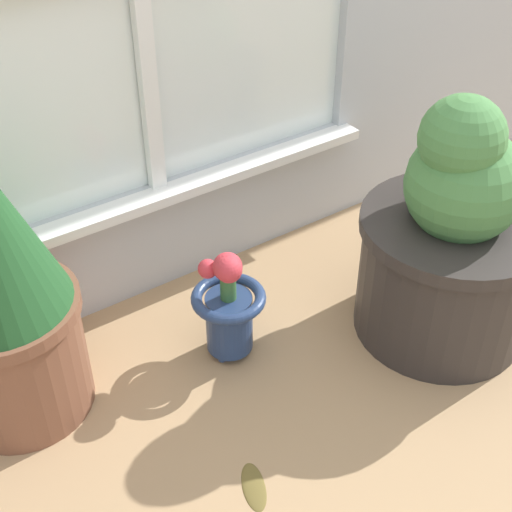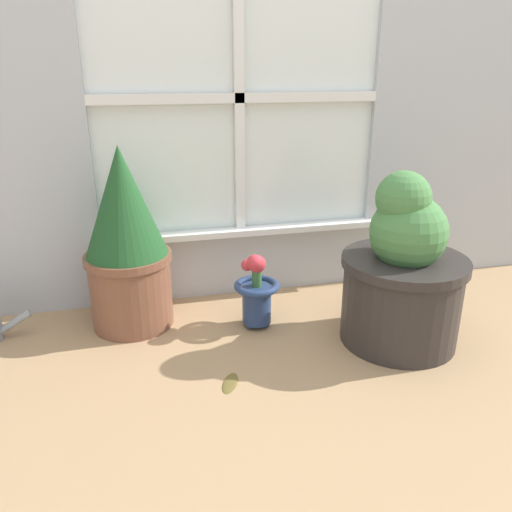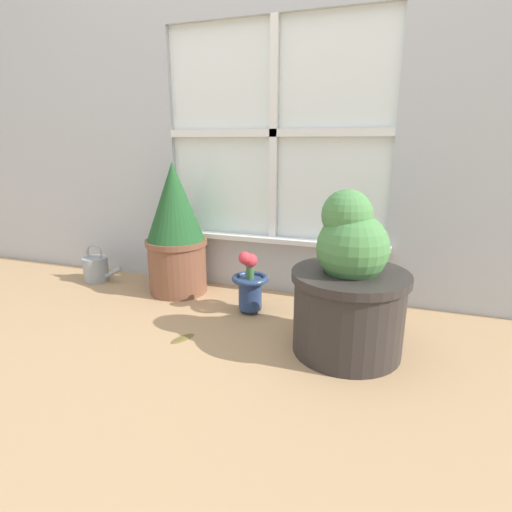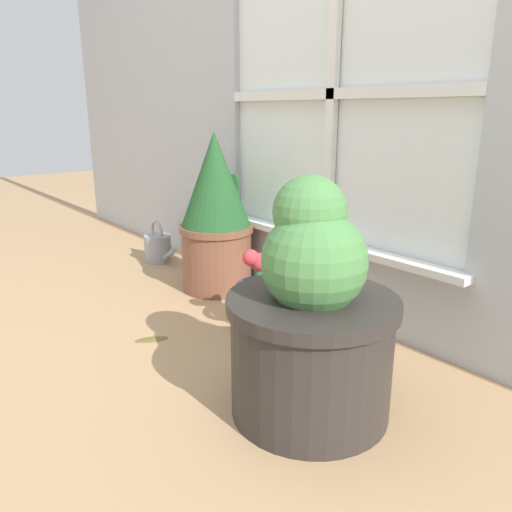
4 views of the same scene
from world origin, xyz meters
The scene contains 7 objects.
ground_plane centered at (0.00, 0.00, 0.00)m, with size 10.00×10.00×0.00m, color tan.
wall_with_window centered at (0.00, 0.69, 1.27)m, with size 4.40×0.10×2.50m.
potted_plant_left centered at (-0.44, 0.49, 0.32)m, with size 0.30×0.30×0.65m.
potted_plant_right centered at (0.44, 0.16, 0.24)m, with size 0.41×0.41×0.59m.
flower_vase centered at (-0.01, 0.36, 0.14)m, with size 0.16×0.16×0.29m.
watering_can centered at (-0.95, 0.48, 0.07)m, with size 0.24×0.13×0.21m.
fallen_leaf centered at (-0.17, 0.04, 0.00)m, with size 0.08×0.12×0.01m.
Camera 3 is at (0.57, -1.20, 0.74)m, focal length 28.00 mm.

